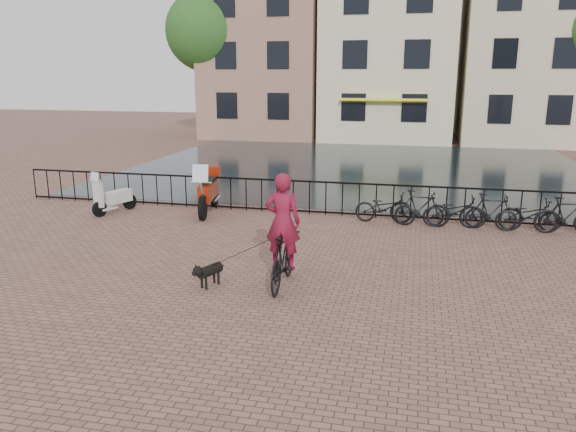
% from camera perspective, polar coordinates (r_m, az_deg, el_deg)
% --- Properties ---
extents(ground, '(100.00, 100.00, 0.00)m').
position_cam_1_polar(ground, '(9.61, -4.14, -11.30)').
color(ground, brown).
rests_on(ground, ground).
extents(canal_water, '(20.00, 20.00, 0.00)m').
position_cam_1_polar(canal_water, '(26.03, 7.19, 5.02)').
color(canal_water, black).
rests_on(canal_water, ground).
extents(railing, '(20.00, 0.05, 1.02)m').
position_cam_1_polar(railing, '(16.87, 3.86, 1.80)').
color(railing, black).
rests_on(railing, ground).
extents(canal_house_left, '(7.50, 9.00, 12.80)m').
position_cam_1_polar(canal_house_left, '(39.65, -1.78, 17.55)').
color(canal_house_left, '#946C56').
rests_on(canal_house_left, ground).
extents(canal_house_mid, '(8.00, 9.50, 11.80)m').
position_cam_1_polar(canal_house_mid, '(38.36, 10.37, 16.69)').
color(canal_house_mid, beige).
rests_on(canal_house_mid, ground).
extents(canal_house_right, '(7.00, 9.00, 13.30)m').
position_cam_1_polar(canal_house_right, '(38.79, 22.85, 16.93)').
color(canal_house_right, tan).
rests_on(canal_house_right, ground).
extents(tree_far_left, '(5.04, 5.04, 9.27)m').
position_cam_1_polar(tree_far_left, '(37.89, -8.40, 18.06)').
color(tree_far_left, black).
rests_on(tree_far_left, ground).
extents(cyclist, '(0.85, 1.97, 2.69)m').
position_cam_1_polar(cyclist, '(11.03, -0.54, -2.17)').
color(cyclist, black).
rests_on(cyclist, ground).
extents(dog, '(0.54, 0.83, 0.53)m').
position_cam_1_polar(dog, '(11.38, -7.93, -5.80)').
color(dog, black).
rests_on(dog, ground).
extents(motorcycle, '(0.95, 2.41, 1.68)m').
position_cam_1_polar(motorcycle, '(17.20, -8.11, 3.06)').
color(motorcycle, '#97210A').
rests_on(motorcycle, ground).
extents(scooter, '(0.90, 1.54, 1.38)m').
position_cam_1_polar(scooter, '(17.85, -17.27, 2.48)').
color(scooter, beige).
rests_on(scooter, ground).
extents(parked_bike_0, '(1.78, 0.82, 0.90)m').
position_cam_1_polar(parked_bike_0, '(16.12, 9.83, 0.82)').
color(parked_bike_0, black).
rests_on(parked_bike_0, ground).
extents(parked_bike_1, '(1.72, 0.73, 1.00)m').
position_cam_1_polar(parked_bike_1, '(16.09, 13.22, 0.80)').
color(parked_bike_1, black).
rests_on(parked_bike_1, ground).
extents(parked_bike_2, '(1.76, 0.73, 0.90)m').
position_cam_1_polar(parked_bike_2, '(16.13, 16.58, 0.44)').
color(parked_bike_2, black).
rests_on(parked_bike_2, ground).
extents(parked_bike_3, '(1.67, 0.48, 1.00)m').
position_cam_1_polar(parked_bike_3, '(16.21, 19.94, 0.42)').
color(parked_bike_3, black).
rests_on(parked_bike_3, ground).
extents(parked_bike_4, '(1.77, 0.77, 0.90)m').
position_cam_1_polar(parked_bike_4, '(16.37, 23.22, 0.07)').
color(parked_bike_4, black).
rests_on(parked_bike_4, ground).
extents(parked_bike_5, '(1.70, 0.64, 1.00)m').
position_cam_1_polar(parked_bike_5, '(16.56, 26.46, 0.04)').
color(parked_bike_5, black).
rests_on(parked_bike_5, ground).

